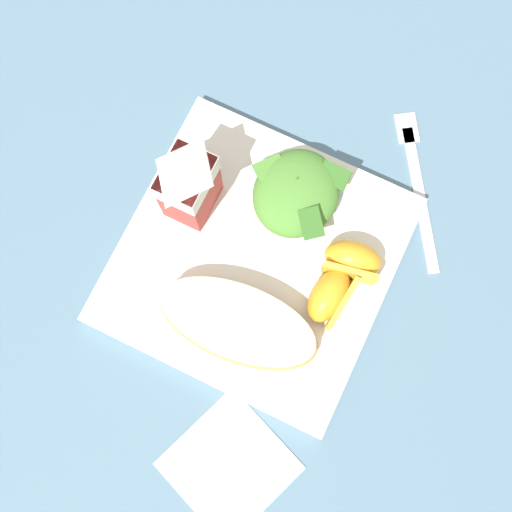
# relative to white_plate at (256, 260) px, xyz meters

# --- Properties ---
(ground) EXTENTS (3.00, 3.00, 0.00)m
(ground) POSITION_rel_white_plate_xyz_m (0.00, 0.00, -0.01)
(ground) COLOR slate
(white_plate) EXTENTS (0.28, 0.28, 0.02)m
(white_plate) POSITION_rel_white_plate_xyz_m (0.00, 0.00, 0.00)
(white_plate) COLOR white
(white_plate) RESTS_ON ground
(cheesy_pizza_bread) EXTENTS (0.09, 0.18, 0.04)m
(cheesy_pizza_bread) POSITION_rel_white_plate_xyz_m (-0.07, -0.01, 0.03)
(cheesy_pizza_bread) COLOR tan
(cheesy_pizza_bread) RESTS_ON white_plate
(green_salad_pile) EXTENTS (0.10, 0.10, 0.04)m
(green_salad_pile) POSITION_rel_white_plate_xyz_m (0.08, -0.01, 0.03)
(green_salad_pile) COLOR #4C8433
(green_salad_pile) RESTS_ON white_plate
(milk_carton) EXTENTS (0.06, 0.05, 0.11)m
(milk_carton) POSITION_rel_white_plate_xyz_m (0.03, 0.09, 0.07)
(milk_carton) COLOR #B7332D
(milk_carton) RESTS_ON white_plate
(orange_wedge_front) EXTENTS (0.06, 0.04, 0.04)m
(orange_wedge_front) POSITION_rel_white_plate_xyz_m (-0.01, -0.09, 0.03)
(orange_wedge_front) COLOR orange
(orange_wedge_front) RESTS_ON white_plate
(orange_wedge_middle) EXTENTS (0.05, 0.07, 0.04)m
(orange_wedge_middle) POSITION_rel_white_plate_xyz_m (0.04, -0.09, 0.03)
(orange_wedge_middle) COLOR orange
(orange_wedge_middle) RESTS_ON white_plate
(paper_napkin) EXTENTS (0.14, 0.14, 0.00)m
(paper_napkin) POSITION_rel_white_plate_xyz_m (-0.20, -0.07, -0.01)
(paper_napkin) COLOR white
(paper_napkin) RESTS_ON ground
(metal_fork) EXTENTS (0.17, 0.12, 0.01)m
(metal_fork) POSITION_rel_white_plate_xyz_m (0.16, -0.12, -0.01)
(metal_fork) COLOR silver
(metal_fork) RESTS_ON ground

